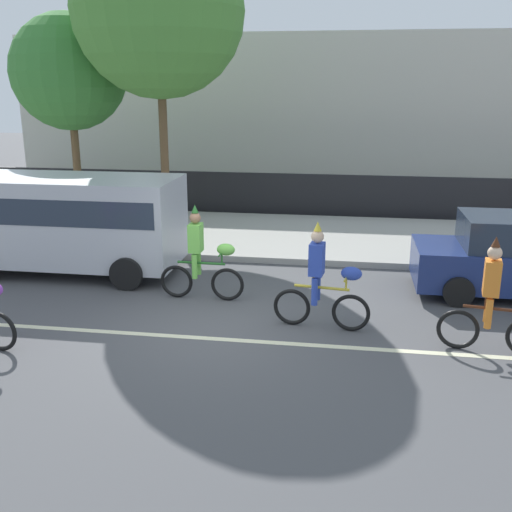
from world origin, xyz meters
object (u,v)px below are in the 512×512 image
at_px(parade_cyclist_lime, 202,259).
at_px(parade_cyclist_orange, 497,304).
at_px(parked_van_silver, 71,217).
at_px(parade_cyclist_cobalt, 323,283).
at_px(pedestrian_onlooker, 1,210).

xyz_separation_m(parade_cyclist_lime, parade_cyclist_orange, (5.19, -1.73, 0.00)).
bearing_deg(parked_van_silver, parade_cyclist_cobalt, -22.85).
relative_size(parade_cyclist_lime, parked_van_silver, 0.38).
xyz_separation_m(parked_van_silver, pedestrian_onlooker, (-2.76, 1.70, -0.27)).
bearing_deg(parked_van_silver, pedestrian_onlooker, 148.36).
relative_size(parade_cyclist_cobalt, parked_van_silver, 0.38).
bearing_deg(parade_cyclist_cobalt, parade_cyclist_lime, 155.27).
bearing_deg(parade_cyclist_orange, parade_cyclist_lime, 161.58).
bearing_deg(parade_cyclist_orange, parade_cyclist_cobalt, 167.55).
bearing_deg(pedestrian_onlooker, parade_cyclist_cobalt, -25.85).
bearing_deg(pedestrian_onlooker, parade_cyclist_lime, -26.30).
distance_m(parade_cyclist_lime, parked_van_silver, 3.60).
relative_size(parade_cyclist_orange, pedestrian_onlooker, 1.19).
distance_m(parade_cyclist_cobalt, parade_cyclist_orange, 2.82).
bearing_deg(parade_cyclist_cobalt, pedestrian_onlooker, 154.15).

